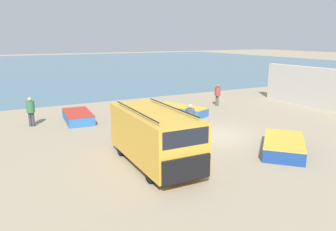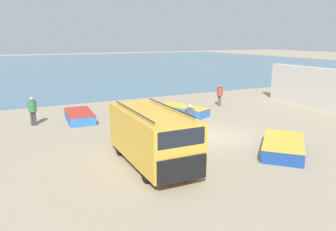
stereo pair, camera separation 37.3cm
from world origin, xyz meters
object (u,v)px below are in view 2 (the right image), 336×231
(fisherman_0, at_px, (32,108))
(fisherman_1, at_px, (190,118))
(fisherman_2, at_px, (220,93))
(fishing_rowboat_0, at_px, (283,146))
(fishing_rowboat_2, at_px, (79,116))
(fishing_rowboat_1, at_px, (181,110))
(parked_van, at_px, (152,135))

(fisherman_0, distance_m, fisherman_1, 9.33)
(fisherman_1, bearing_deg, fisherman_2, -4.61)
(fishing_rowboat_0, relative_size, fisherman_2, 2.25)
(fishing_rowboat_2, xyz_separation_m, fisherman_1, (4.32, -6.21, 0.75))
(fishing_rowboat_2, height_order, fisherman_1, fisherman_1)
(fisherman_0, distance_m, fisherman_2, 13.05)
(fishing_rowboat_1, height_order, fisherman_0, fisherman_0)
(fishing_rowboat_2, xyz_separation_m, fisherman_0, (-2.66, -0.02, 0.73))
(fishing_rowboat_0, bearing_deg, fisherman_0, 90.40)
(fisherman_2, bearing_deg, fishing_rowboat_0, -117.60)
(fishing_rowboat_2, distance_m, fisherman_1, 7.60)
(parked_van, height_order, fishing_rowboat_1, parked_van)
(fisherman_0, xyz_separation_m, fisherman_2, (13.04, -0.38, -0.04))
(parked_van, height_order, fishing_rowboat_2, parked_van)
(fisherman_0, relative_size, fisherman_1, 0.98)
(parked_van, distance_m, fishing_rowboat_0, 6.05)
(fishing_rowboat_0, xyz_separation_m, fishing_rowboat_2, (-6.90, 10.10, -0.00))
(fishing_rowboat_1, bearing_deg, fishing_rowboat_0, 159.54)
(fisherman_1, relative_size, fisherman_2, 1.06)
(fisherman_2, bearing_deg, parked_van, -146.09)
(fishing_rowboat_0, distance_m, fisherman_0, 13.91)
(fishing_rowboat_1, relative_size, fisherman_2, 2.65)
(fishing_rowboat_2, relative_size, fisherman_1, 2.26)
(fishing_rowboat_2, height_order, fisherman_2, fisherman_2)
(fishing_rowboat_0, height_order, fisherman_2, fisherman_2)
(fisherman_1, distance_m, fisherman_2, 8.40)
(fishing_rowboat_1, distance_m, fishing_rowboat_2, 6.68)
(fisherman_0, height_order, fisherman_1, fisherman_1)
(fishing_rowboat_1, bearing_deg, fisherman_0, 59.14)
(parked_van, bearing_deg, fishing_rowboat_1, 144.59)
(fishing_rowboat_0, bearing_deg, fisherman_2, 27.15)
(fishing_rowboat_1, xyz_separation_m, fishing_rowboat_2, (-6.55, 1.33, 0.01))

